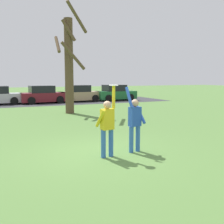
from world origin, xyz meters
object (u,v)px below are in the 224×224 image
parked_car_tan (79,94)px  bare_tree_tall (69,63)px  parked_car_maroon (43,95)px  frisbee_disc (114,85)px  person_catcher (107,124)px  parked_car_green (115,93)px  person_defender (135,121)px

parked_car_tan → bare_tree_tall: bearing=-114.8°
parked_car_maroon → parked_car_tan: size_ratio=1.00×
frisbee_disc → bare_tree_tall: (1.36, 9.85, 1.16)m
person_catcher → parked_car_green: size_ratio=0.49×
person_catcher → parked_car_maroon: bearing=77.1°
frisbee_disc → parked_car_maroon: frisbee_disc is taller
person_catcher → person_defender: bearing=0.0°
person_defender → parked_car_maroon: (0.24, 17.67, -0.25)m
person_defender → bare_tree_tall: bearing=-102.4°
person_catcher → person_defender: size_ratio=1.02×
person_defender → frisbee_disc: 1.36m
person_catcher → bare_tree_tall: bare_tree_tall is taller
parked_car_maroon → bare_tree_tall: 8.34m
parked_car_green → bare_tree_tall: (-6.91, -7.91, 2.52)m
person_catcher → bare_tree_tall: size_ratio=0.30×
frisbee_disc → parked_car_tan: frisbee_disc is taller
frisbee_disc → parked_car_maroon: (1.02, 17.79, -1.37)m
parked_car_green → parked_car_maroon: bearing=176.0°
parked_car_tan → parked_car_green: size_ratio=1.00×
parked_car_green → parked_car_tan: bearing=172.2°
person_defender → parked_car_maroon: bearing=-99.7°
person_catcher → frisbee_disc: frisbee_disc is taller
parked_car_maroon → parked_car_green: (7.25, -0.03, 0.00)m
bare_tree_tall → parked_car_green: bearing=48.8°
frisbee_disc → bare_tree_tall: bearing=82.1°
parked_car_tan → frisbee_disc: bearing=-107.8°
parked_car_tan → bare_tree_tall: 9.12m
parked_car_green → bare_tree_tall: bearing=-134.9°
person_defender → person_catcher: bearing=0.0°
person_catcher → parked_car_tan: 18.67m
person_defender → parked_car_green: person_defender is taller
person_defender → parked_car_maroon: person_defender is taller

